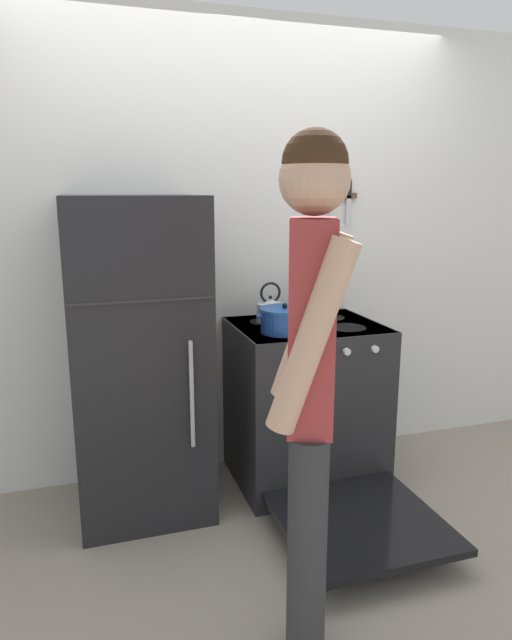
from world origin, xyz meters
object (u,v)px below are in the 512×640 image
(refrigerator, at_px, (138,358))
(utensil_jar, at_px, (330,306))
(stove_range, at_px, (308,406))
(tea_kettle, at_px, (271,309))
(dutch_oven_pot, at_px, (285,320))
(person, at_px, (310,383))

(refrigerator, relative_size, utensil_jar, 6.91)
(stove_range, xyz_separation_m, tea_kettle, (-0.16, 0.17, 0.52))
(dutch_oven_pot, bearing_deg, utensil_jar, 35.08)
(refrigerator, bearing_deg, dutch_oven_pot, -9.51)
(dutch_oven_pot, bearing_deg, tea_kettle, 86.93)
(stove_range, relative_size, dutch_oven_pot, 4.59)
(utensil_jar, distance_m, person, 1.52)
(tea_kettle, distance_m, utensil_jar, 0.36)
(stove_range, bearing_deg, refrigerator, 177.93)
(dutch_oven_pot, distance_m, utensil_jar, 0.46)
(dutch_oven_pot, height_order, person, person)
(stove_range, height_order, person, person)
(utensil_jar, bearing_deg, person, -117.21)
(utensil_jar, bearing_deg, dutch_oven_pot, -144.92)
(refrigerator, bearing_deg, stove_range, -2.07)
(person, bearing_deg, dutch_oven_pot, 5.84)
(person, bearing_deg, refrigerator, 41.06)
(refrigerator, bearing_deg, utensil_jar, 7.22)
(dutch_oven_pot, height_order, utensil_jar, utensil_jar)
(refrigerator, height_order, person, person)
(stove_range, relative_size, tea_kettle, 6.16)
(tea_kettle, bearing_deg, stove_range, -45.59)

